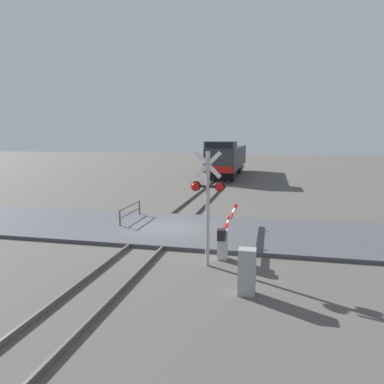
{
  "coord_description": "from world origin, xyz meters",
  "views": [
    {
      "loc": [
        4.92,
        -16.43,
        4.54
      ],
      "look_at": [
        0.84,
        1.99,
        1.61
      ],
      "focal_mm": 33.57,
      "sensor_mm": 36.0,
      "label": 1
    }
  ],
  "objects_px": {
    "crossing_signal": "(208,195)",
    "utility_cabinet": "(247,272)",
    "locomotive": "(228,158)",
    "crossing_gate": "(225,233)",
    "guard_railing": "(130,211)"
  },
  "relations": [
    {
      "from": "crossing_gate",
      "to": "guard_railing",
      "type": "bearing_deg",
      "value": 144.95
    },
    {
      "from": "crossing_signal",
      "to": "guard_railing",
      "type": "bearing_deg",
      "value": 133.08
    },
    {
      "from": "utility_cabinet",
      "to": "guard_railing",
      "type": "distance_m",
      "value": 10.05
    },
    {
      "from": "crossing_signal",
      "to": "guard_railing",
      "type": "relative_size",
      "value": 1.46
    },
    {
      "from": "locomotive",
      "to": "crossing_signal",
      "type": "xyz_separation_m",
      "value": [
        2.81,
        -29.35,
        0.47
      ]
    },
    {
      "from": "crossing_signal",
      "to": "utility_cabinet",
      "type": "xyz_separation_m",
      "value": [
        1.53,
        -2.06,
        -1.84
      ]
    },
    {
      "from": "crossing_gate",
      "to": "guard_railing",
      "type": "height_order",
      "value": "crossing_gate"
    },
    {
      "from": "crossing_gate",
      "to": "utility_cabinet",
      "type": "xyz_separation_m",
      "value": [
        1.09,
        -3.64,
        -0.09
      ]
    },
    {
      "from": "locomotive",
      "to": "crossing_gate",
      "type": "relative_size",
      "value": 2.68
    },
    {
      "from": "locomotive",
      "to": "guard_railing",
      "type": "distance_m",
      "value": 24.02
    },
    {
      "from": "locomotive",
      "to": "crossing_gate",
      "type": "xyz_separation_m",
      "value": [
        3.25,
        -27.77,
        -1.28
      ]
    },
    {
      "from": "locomotive",
      "to": "guard_railing",
      "type": "xyz_separation_m",
      "value": [
        -2.31,
        -23.87,
        -1.43
      ]
    },
    {
      "from": "locomotive",
      "to": "guard_railing",
      "type": "bearing_deg",
      "value": -95.53
    },
    {
      "from": "crossing_signal",
      "to": "guard_railing",
      "type": "height_order",
      "value": "crossing_signal"
    },
    {
      "from": "locomotive",
      "to": "guard_railing",
      "type": "height_order",
      "value": "locomotive"
    }
  ]
}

